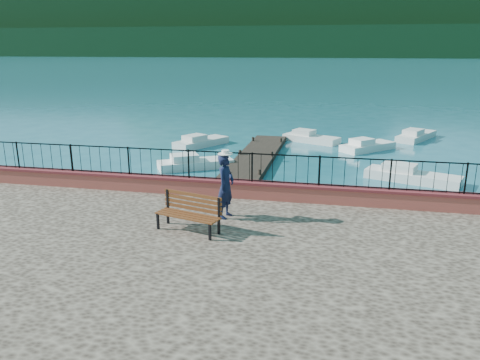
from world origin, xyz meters
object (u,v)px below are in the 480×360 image
at_px(park_bench, 189,220).
at_px(boat_5, 417,134).
at_px(boat_1, 413,173).
at_px(person, 226,186).
at_px(boat_0, 195,161).
at_px(boat_2, 368,144).
at_px(boat_4, 311,136).
at_px(boat_3, 201,140).

distance_m(park_bench, boat_5, 23.76).
bearing_deg(boat_5, boat_1, -160.34).
bearing_deg(person, boat_0, 33.81).
xyz_separation_m(boat_2, boat_5, (3.42, 4.29, 0.00)).
bearing_deg(park_bench, boat_1, 71.43).
height_order(park_bench, person, person).
bearing_deg(park_bench, boat_0, 122.18).
distance_m(boat_0, boat_2, 11.07).
relative_size(boat_2, boat_4, 0.97).
height_order(park_bench, boat_0, park_bench).
bearing_deg(boat_5, boat_4, 137.55).
relative_size(boat_1, boat_5, 1.02).
xyz_separation_m(park_bench, boat_5, (9.14, 21.91, -1.11)).
bearing_deg(boat_1, person, -103.80).
bearing_deg(boat_3, boat_2, -55.36).
bearing_deg(boat_0, boat_5, 9.93).
bearing_deg(boat_5, park_bench, -174.16).
relative_size(boat_1, boat_3, 1.12).
relative_size(boat_2, boat_5, 0.86).
height_order(person, boat_0, person).
relative_size(person, boat_1, 0.45).
bearing_deg(boat_5, person, -173.67).
distance_m(park_bench, boat_0, 11.75).
xyz_separation_m(boat_3, boat_5, (13.79, 5.14, 0.00)).
distance_m(boat_2, boat_4, 4.02).
distance_m(boat_2, boat_3, 10.41).
xyz_separation_m(boat_0, boat_4, (5.48, 8.28, 0.00)).
height_order(boat_1, boat_4, same).
relative_size(boat_1, boat_2, 1.18).
distance_m(boat_4, boat_5, 7.39).
xyz_separation_m(boat_1, boat_2, (-1.72, 6.71, 0.00)).
xyz_separation_m(park_bench, person, (0.74, 1.28, 0.66)).
height_order(boat_1, boat_3, same).
relative_size(boat_4, boat_5, 0.89).
bearing_deg(boat_0, boat_2, 4.61).
relative_size(person, boat_5, 0.46).
height_order(boat_2, boat_3, same).
bearing_deg(boat_1, boat_3, 175.15).
distance_m(boat_3, boat_4, 7.34).
distance_m(park_bench, boat_2, 18.56).
bearing_deg(boat_2, boat_0, 170.34).
bearing_deg(boat_2, boat_1, -120.65).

